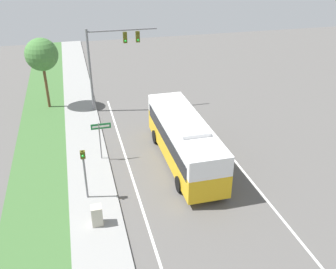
{
  "coord_description": "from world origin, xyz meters",
  "views": [
    {
      "loc": [
        -6.51,
        -18.24,
        13.43
      ],
      "look_at": [
        -0.69,
        3.72,
        1.71
      ],
      "focal_mm": 40.0,
      "sensor_mm": 36.0,
      "label": 1
    }
  ],
  "objects_px": {
    "utility_cabinet": "(97,215)",
    "signal_gantry": "(109,53)",
    "bus": "(184,138)",
    "street_sign": "(101,134)",
    "pedestrian_signal": "(84,167)"
  },
  "relations": [
    {
      "from": "bus",
      "to": "signal_gantry",
      "type": "xyz_separation_m",
      "value": [
        -3.5,
        10.34,
        3.25
      ]
    },
    {
      "from": "utility_cabinet",
      "to": "signal_gantry",
      "type": "bearing_deg",
      "value": 79.74
    },
    {
      "from": "signal_gantry",
      "to": "street_sign",
      "type": "xyz_separation_m",
      "value": [
        -1.81,
        -8.63,
        -3.12
      ]
    },
    {
      "from": "bus",
      "to": "pedestrian_signal",
      "type": "distance_m",
      "value": 7.11
    },
    {
      "from": "street_sign",
      "to": "utility_cabinet",
      "type": "height_order",
      "value": "street_sign"
    },
    {
      "from": "pedestrian_signal",
      "to": "utility_cabinet",
      "type": "xyz_separation_m",
      "value": [
        0.35,
        -2.51,
        -1.49
      ]
    },
    {
      "from": "street_sign",
      "to": "pedestrian_signal",
      "type": "bearing_deg",
      "value": -107.18
    },
    {
      "from": "bus",
      "to": "pedestrian_signal",
      "type": "height_order",
      "value": "bus"
    },
    {
      "from": "pedestrian_signal",
      "to": "utility_cabinet",
      "type": "bearing_deg",
      "value": -82.15
    },
    {
      "from": "bus",
      "to": "pedestrian_signal",
      "type": "bearing_deg",
      "value": -159.03
    },
    {
      "from": "signal_gantry",
      "to": "bus",
      "type": "bearing_deg",
      "value": -71.3
    },
    {
      "from": "bus",
      "to": "street_sign",
      "type": "relative_size",
      "value": 3.66
    },
    {
      "from": "bus",
      "to": "street_sign",
      "type": "bearing_deg",
      "value": 162.1
    },
    {
      "from": "signal_gantry",
      "to": "utility_cabinet",
      "type": "height_order",
      "value": "signal_gantry"
    },
    {
      "from": "bus",
      "to": "signal_gantry",
      "type": "relative_size",
      "value": 1.42
    }
  ]
}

